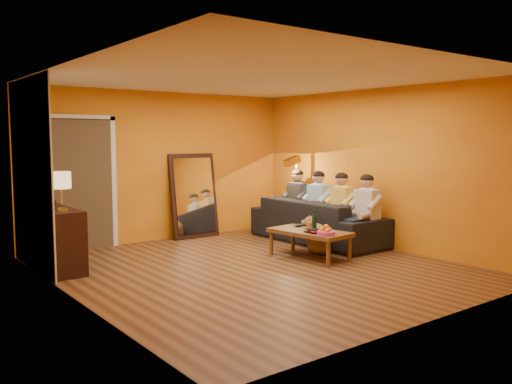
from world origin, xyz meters
TOP-DOWN VIEW (x-y plane):
  - room_shell at (0.00, 0.37)m, footprint 5.00×5.50m
  - white_accent at (-2.48, 1.75)m, footprint 0.02×1.90m
  - doorway_recess at (-1.50, 2.83)m, footprint 1.06×0.30m
  - door_jamb_left at (-2.07, 2.71)m, footprint 0.08×0.06m
  - door_jamb_right at (-0.93, 2.71)m, footprint 0.08×0.06m
  - door_header at (-1.50, 2.71)m, footprint 1.22×0.06m
  - mirror_frame at (0.55, 2.63)m, footprint 0.92×0.27m
  - mirror_glass at (0.55, 2.59)m, footprint 0.78×0.21m
  - sideboard at (-2.24, 1.55)m, footprint 0.44×1.18m
  - table_lamp at (-2.24, 1.25)m, footprint 0.24×0.24m
  - sofa at (2.00, 0.91)m, footprint 2.54×0.99m
  - coffee_table at (1.01, 0.05)m, footprint 0.77×1.29m
  - floor_lamp at (2.10, 1.57)m, footprint 0.34×0.29m
  - dog at (1.34, 0.23)m, footprint 0.41×0.56m
  - person_far_left at (2.13, -0.09)m, footprint 0.70×0.44m
  - person_mid_left at (2.13, 0.46)m, footprint 0.70×0.44m
  - person_mid_right at (2.13, 1.01)m, footprint 0.70×0.44m
  - person_far_right at (2.13, 1.56)m, footprint 0.70×0.44m
  - fruit_bowl at (0.91, -0.40)m, footprint 0.26×0.26m
  - wine_bottle at (1.06, 0.00)m, footprint 0.07×0.07m
  - tumbler at (1.13, 0.17)m, footprint 0.13×0.13m
  - laptop at (1.19, 0.40)m, footprint 0.33×0.25m
  - book_lower at (0.83, -0.15)m, footprint 0.21×0.26m
  - book_mid at (0.84, -0.14)m, footprint 0.25×0.28m
  - book_upper at (0.83, -0.16)m, footprint 0.18×0.23m
  - vase at (-2.24, 1.80)m, footprint 0.18×0.18m
  - flowers at (-2.24, 1.80)m, footprint 0.17×0.17m

SIDE VIEW (x-z plane):
  - coffee_table at x=1.01m, z-range 0.00..0.42m
  - dog at x=1.34m, z-range 0.00..0.60m
  - sofa at x=2.00m, z-range 0.00..0.74m
  - sideboard at x=-2.24m, z-range 0.00..0.85m
  - book_lower at x=0.83m, z-range 0.42..0.44m
  - laptop at x=1.19m, z-range 0.42..0.44m
  - book_mid at x=0.84m, z-range 0.44..0.46m
  - tumbler at x=1.13m, z-range 0.42..0.52m
  - book_upper at x=0.83m, z-range 0.46..0.48m
  - fruit_bowl at x=0.91m, z-range 0.42..0.58m
  - wine_bottle at x=1.06m, z-range 0.42..0.73m
  - person_far_left at x=2.13m, z-range 0.00..1.22m
  - person_mid_left at x=2.13m, z-range 0.00..1.22m
  - person_mid_right at x=2.13m, z-range 0.00..1.22m
  - person_far_right at x=2.13m, z-range 0.00..1.22m
  - floor_lamp at x=2.10m, z-range 0.00..1.44m
  - mirror_frame at x=0.55m, z-range 0.00..1.52m
  - mirror_glass at x=0.55m, z-range 0.09..1.43m
  - vase at x=-2.24m, z-range 0.85..1.04m
  - doorway_recess at x=-1.50m, z-range 0.00..2.10m
  - door_jamb_left at x=-2.07m, z-range -0.05..2.15m
  - door_jamb_right at x=-0.93m, z-range -0.05..2.15m
  - table_lamp at x=-2.24m, z-range 0.85..1.36m
  - flowers at x=-2.24m, z-range 0.97..1.36m
  - room_shell at x=0.00m, z-range 0.00..2.60m
  - white_accent at x=-2.48m, z-range 0.01..2.59m
  - door_header at x=-1.50m, z-range 2.08..2.16m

